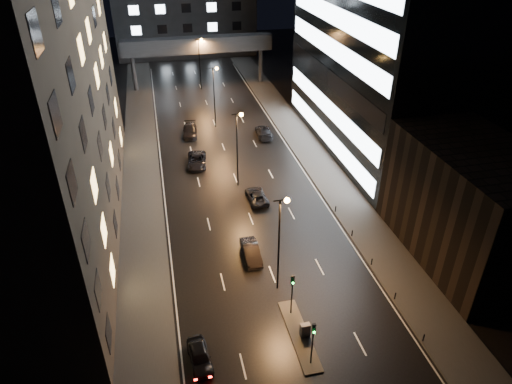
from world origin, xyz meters
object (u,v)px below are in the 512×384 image
Objects in this scene: car_away_b at (251,252)px; car_toward_a at (257,196)px; car_away_d at (190,131)px; car_away_a at (200,356)px; utility_cabinet at (305,330)px; car_away_c at (197,160)px; car_toward_b at (264,132)px.

car_toward_a is (3.05, 10.74, -0.08)m from car_away_b.
car_away_d reaches higher than car_toward_a.
utility_cabinet is (8.97, 0.60, 0.12)m from car_away_a.
car_away_a is 24.62m from car_toward_a.
utility_cabinet is (5.36, -33.07, 0.03)m from car_away_c.
car_away_d is (3.74, 44.35, 0.10)m from car_away_a.
car_away_c is at bearing -62.22° from car_toward_a.
car_toward_b reaches higher than car_away_d.
car_toward_a is (9.82, 22.58, -0.01)m from car_away_a.
utility_cabinet reaches higher than car_away_a.
car_away_a is 0.73× the size of car_away_c.
car_away_a reaches higher than car_toward_a.
car_toward_a is at bearing -68.43° from car_away_d.
car_away_c reaches higher than car_away_a.
car_away_b reaches higher than car_away_a.
car_toward_a is at bearing 60.87° from car_away_a.
car_away_c is 1.02× the size of car_away_d.
car_toward_a is at bearing 77.86° from car_toward_b.
car_toward_b is at bearing -107.80° from car_toward_a.
car_away_d reaches higher than utility_cabinet.
car_toward_b is (11.67, 7.54, 0.04)m from car_away_c.
car_away_b is 3.49× the size of utility_cabinet.
car_away_b is at bearing 72.68° from car_toward_a.
car_away_c is at bearing 98.20° from car_away_b.
car_away_d reaches higher than car_away_b.
car_toward_b is at bearing 73.80° from car_away_b.
car_toward_a is (6.21, -11.09, -0.10)m from car_away_c.
car_away_a is 0.88× the size of car_away_b.
utility_cabinet is (-6.31, -40.61, -0.00)m from car_toward_b.
car_away_c reaches higher than utility_cabinet.
car_toward_b is 4.25× the size of utility_cabinet.
car_away_c is 1.15× the size of car_toward_a.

